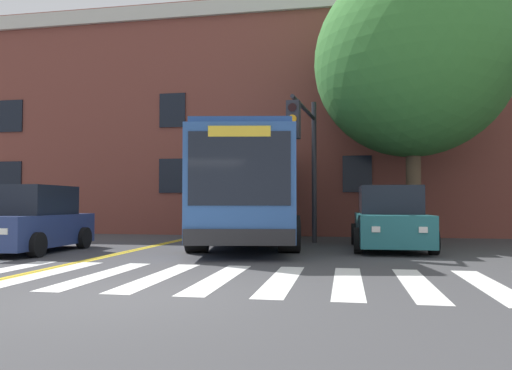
{
  "coord_description": "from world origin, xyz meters",
  "views": [
    {
      "loc": [
        3.03,
        -6.53,
        1.3
      ],
      "look_at": [
        0.2,
        8.66,
        1.85
      ],
      "focal_mm": 35.0,
      "sensor_mm": 36.0,
      "label": 1
    }
  ],
  "objects": [
    {
      "name": "ground_plane",
      "position": [
        0.0,
        0.0,
        0.0
      ],
      "size": [
        120.0,
        120.0,
        0.0
      ],
      "primitive_type": "plane",
      "color": "#424244"
    },
    {
      "name": "crosswalk",
      "position": [
        0.29,
        1.8,
        0.0
      ],
      "size": [
        14.63,
        3.56,
        0.01
      ],
      "color": "white",
      "rests_on": "ground"
    },
    {
      "name": "lane_line_yellow_inner",
      "position": [
        -2.84,
        15.8,
        0.0
      ],
      "size": [
        0.12,
        36.0,
        0.01
      ],
      "primitive_type": "cube",
      "color": "gold",
      "rests_on": "ground"
    },
    {
      "name": "lane_line_yellow_outer",
      "position": [
        -2.68,
        15.8,
        0.0
      ],
      "size": [
        0.12,
        36.0,
        0.01
      ],
      "primitive_type": "cube",
      "color": "gold",
      "rests_on": "ground"
    },
    {
      "name": "city_bus",
      "position": [
        -0.28,
        9.63,
        1.77
      ],
      "size": [
        4.37,
        11.56,
        3.25
      ],
      "color": "#2D5699",
      "rests_on": "ground"
    },
    {
      "name": "car_navy_near_lane",
      "position": [
        -5.2,
        5.36,
        0.81
      ],
      "size": [
        2.09,
        3.97,
        1.76
      ],
      "color": "navy",
      "rests_on": "ground"
    },
    {
      "name": "car_teal_far_lane",
      "position": [
        4.16,
        7.98,
        0.8
      ],
      "size": [
        2.13,
        4.49,
        1.77
      ],
      "color": "#236B70",
      "rests_on": "ground"
    },
    {
      "name": "car_white_behind_bus",
      "position": [
        0.49,
        20.18,
        0.82
      ],
      "size": [
        2.52,
        4.66,
        1.82
      ],
      "color": "white",
      "rests_on": "ground"
    },
    {
      "name": "traffic_light_overhead",
      "position": [
        1.77,
        8.26,
        3.05
      ],
      "size": [
        0.56,
        3.71,
        4.62
      ],
      "color": "#28282D",
      "rests_on": "ground"
    },
    {
      "name": "street_tree_curbside_large",
      "position": [
        5.08,
        10.13,
        5.91
      ],
      "size": [
        8.58,
        8.82,
        9.06
      ],
      "color": "brown",
      "rests_on": "ground"
    },
    {
      "name": "building_facade",
      "position": [
        3.35,
        17.83,
        4.82
      ],
      "size": [
        37.13,
        10.12,
        9.63
      ],
      "color": "brown",
      "rests_on": "ground"
    }
  ]
}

